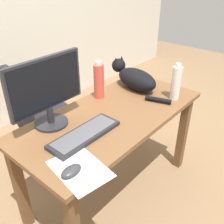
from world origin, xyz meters
TOP-DOWN VIEW (x-y plane):
  - ground_plane at (0.00, 0.00)m, footprint 8.00×8.00m
  - desk at (0.00, 0.00)m, footprint 1.31×0.62m
  - office_chair at (-0.13, 0.68)m, footprint 0.48×0.48m
  - monitor at (-0.33, 0.20)m, footprint 0.48×0.20m
  - keyboard at (-0.29, -0.05)m, footprint 0.44×0.15m
  - cat at (0.41, 0.13)m, footprint 0.25×0.60m
  - computer_mouse at (-0.54, -0.21)m, footprint 0.11×0.06m
  - paper_sheet at (-0.49, -0.22)m, footprint 0.26×0.33m
  - water_bottle at (0.11, 0.22)m, footprint 0.07×0.07m
  - spray_bottle at (0.45, -0.20)m, footprint 0.07×0.07m

SIDE VIEW (x-z plane):
  - ground_plane at x=0.00m, z-range 0.00..0.00m
  - office_chair at x=-0.13m, z-range -0.07..0.82m
  - desk at x=0.00m, z-range 0.24..0.94m
  - paper_sheet at x=-0.49m, z-range 0.70..0.71m
  - keyboard at x=-0.29m, z-range 0.70..0.73m
  - computer_mouse at x=-0.54m, z-range 0.70..0.74m
  - cat at x=0.41m, z-range 0.69..0.88m
  - spray_bottle at x=0.45m, z-range 0.70..0.96m
  - water_bottle at x=0.11m, z-range 0.70..0.97m
  - monitor at x=-0.33m, z-range 0.72..1.14m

